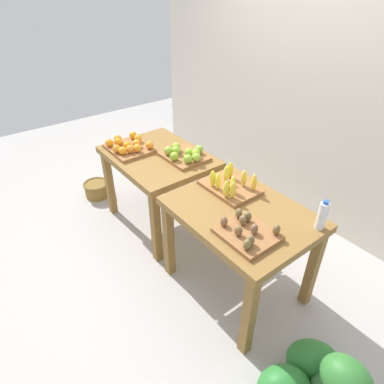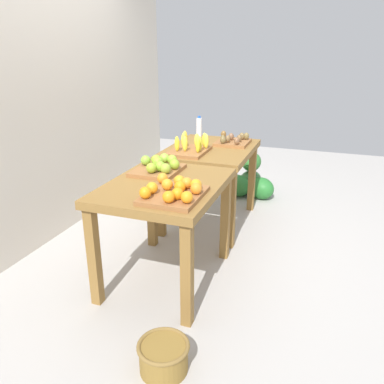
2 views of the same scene
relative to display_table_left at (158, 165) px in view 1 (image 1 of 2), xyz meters
The scene contains 11 objects.
ground_plane 0.88m from the display_table_left, ahead, with size 8.00×8.00×0.00m, color #AEAAA5.
back_wall 1.68m from the display_table_left, 67.47° to the left, with size 4.40×0.12×3.00m, color beige.
display_table_left is the anchor object (origin of this frame).
display_table_right 1.12m from the display_table_left, ahead, with size 1.04×0.80×0.79m.
orange_bin 0.34m from the display_table_left, 144.51° to the right, with size 0.44×0.38×0.11m.
apple_bin 0.32m from the display_table_left, 32.52° to the left, with size 0.42×0.36×0.11m.
banana_crate 0.89m from the display_table_left, ahead, with size 0.44×0.32×0.17m.
kiwi_bin 1.35m from the display_table_left, ahead, with size 0.36×0.32×0.10m.
water_bottle 1.62m from the display_table_left, ahead, with size 0.06×0.06×0.22m.
watermelon_pile 2.13m from the display_table_left, ahead, with size 0.64×0.70×0.50m.
wicker_basket 1.10m from the display_table_left, 158.03° to the right, with size 0.30×0.30×0.18m.
Camera 1 is at (1.85, -1.44, 2.21)m, focal length 30.70 mm.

